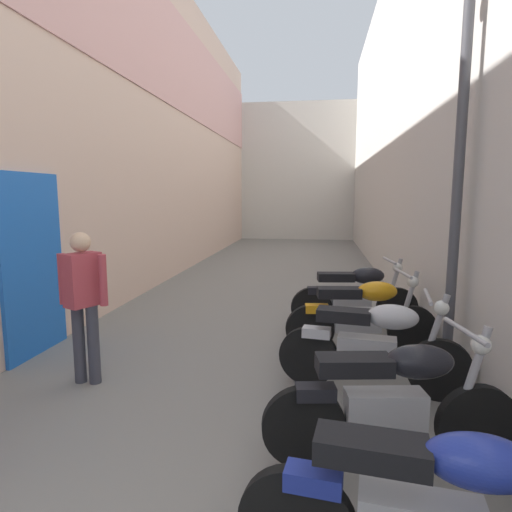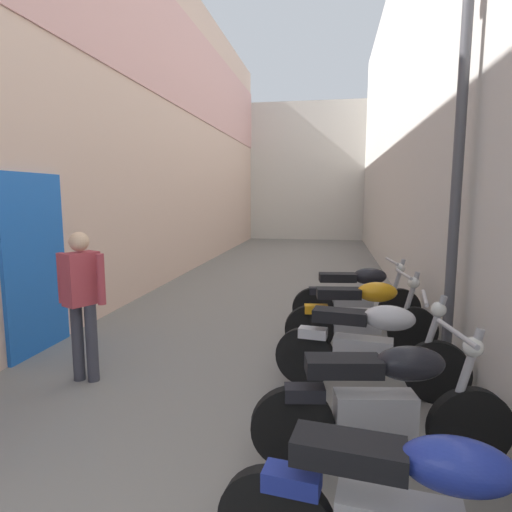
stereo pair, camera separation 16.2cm
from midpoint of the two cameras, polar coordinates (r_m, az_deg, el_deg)
name	(u,v)px [view 1 (the left image)]	position (r m, az deg, el deg)	size (l,w,h in m)	color
ground_plane	(260,310)	(7.33, -0.17, -7.22)	(35.91, 35.91, 0.00)	slate
building_left	(148,117)	(9.81, -14.59, 17.45)	(0.45, 19.91, 7.09)	beige
building_right	(409,107)	(9.29, 19.14, 18.24)	(0.45, 19.91, 7.28)	beige
building_far_end	(298,173)	(20.00, 5.41, 10.95)	(7.91, 2.00, 5.90)	beige
motorcycle_second	(435,512)	(2.39, 20.60, -29.27)	(1.85, 0.58, 1.04)	black
motorcycle_third	(394,399)	(3.32, 16.41, -17.82)	(1.84, 0.58, 1.04)	black
motorcycle_fourth	(373,343)	(4.40, 14.25, -11.18)	(1.84, 0.58, 1.04)	black
motorcycle_fifth	(362,314)	(5.42, 13.09, -7.46)	(1.85, 0.58, 1.04)	black
motorcycle_sixth	(355,294)	(6.42, 12.35, -5.02)	(1.84, 0.58, 1.04)	black
pedestrian_further_down	(84,296)	(4.73, -22.85, -4.97)	(0.52, 0.39, 1.57)	#383842
street_lamp	(451,126)	(4.68, 23.56, 15.56)	(0.79, 0.18, 4.41)	#47474C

